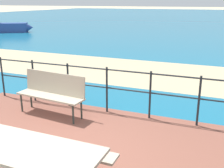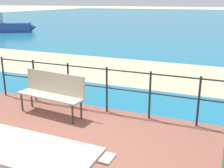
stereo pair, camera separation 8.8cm
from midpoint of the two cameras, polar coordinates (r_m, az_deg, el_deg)
The scene contains 6 objects.
sea_water at distance 43.02m, azimuth 19.91°, elevation 12.73°, with size 90.00×90.00×0.01m, color #196B8E.
beach_strip at distance 9.86m, azimuth 8.44°, elevation 2.30°, with size 54.00×3.84×0.01m, color tan.
picnic_table at distance 3.55m, azimuth -16.69°, elevation -14.84°, with size 1.80×1.43×0.75m.
park_bench at distance 6.10m, azimuth -11.99°, elevation -1.26°, with size 1.62×0.58×0.92m.
railing_fence at distance 6.03m, azimuth -0.68°, elevation -0.13°, with size 5.94×0.04×1.04m.
boat_near at distance 24.40m, azimuth -21.99°, elevation 11.12°, with size 5.03×3.21×1.58m.
Camera 2 is at (2.31, -2.87, 2.48)m, focal length 43.76 mm.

